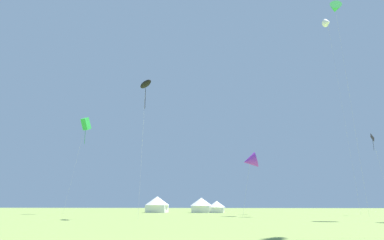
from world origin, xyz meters
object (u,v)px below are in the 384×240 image
(kite_green_box, at_px, (86,124))
(festival_tent_left, at_px, (157,204))
(kite_black_diamond, at_px, (373,140))
(kite_white_delta, at_px, (328,23))
(festival_tent_right, at_px, (217,206))
(festival_tent_center, at_px, (201,204))
(kite_purple_delta, at_px, (250,161))
(kite_green_delta, at_px, (335,8))
(kite_black_parafoil, at_px, (146,84))

(kite_green_box, bearing_deg, festival_tent_left, 56.32)
(kite_black_diamond, bearing_deg, festival_tent_left, 158.11)
(kite_white_delta, height_order, festival_tent_right, kite_white_delta)
(kite_white_delta, height_order, festival_tent_center, kite_white_delta)
(kite_purple_delta, distance_m, festival_tent_left, 30.91)
(kite_green_box, bearing_deg, kite_purple_delta, -15.23)
(festival_tent_right, bearing_deg, kite_purple_delta, -73.94)
(festival_tent_left, bearing_deg, festival_tent_center, 0.00)
(festival_tent_left, bearing_deg, kite_black_diamond, -21.89)
(kite_black_diamond, height_order, kite_purple_delta, kite_black_diamond)
(kite_green_box, xyz_separation_m, festival_tent_right, (22.90, 15.24, -14.82))
(kite_green_delta, xyz_separation_m, kite_white_delta, (1.95, 12.14, 4.18))
(festival_tent_center, bearing_deg, kite_green_box, -142.23)
(kite_black_diamond, distance_m, kite_green_box, 49.62)
(kite_green_box, bearing_deg, kite_black_parafoil, -49.83)
(kite_white_delta, height_order, festival_tent_left, kite_white_delta)
(kite_black_diamond, xyz_separation_m, festival_tent_left, (-39.26, 15.77, -9.79))
(kite_green_delta, relative_size, kite_green_box, 1.94)
(kite_green_delta, bearing_deg, kite_black_parafoil, -151.98)
(kite_black_parafoil, height_order, kite_purple_delta, kite_black_parafoil)
(festival_tent_center, height_order, festival_tent_right, festival_tent_center)
(kite_purple_delta, height_order, festival_tent_left, kite_purple_delta)
(kite_black_diamond, relative_size, festival_tent_left, 2.47)
(kite_green_box, bearing_deg, festival_tent_right, 33.64)
(festival_tent_left, bearing_deg, festival_tent_right, 0.00)
(kite_white_delta, xyz_separation_m, festival_tent_center, (-26.57, 9.09, -35.00))
(kite_purple_delta, distance_m, festival_tent_center, 26.04)
(kite_green_delta, relative_size, kite_black_diamond, 2.63)
(kite_green_delta, relative_size, festival_tent_right, 9.15)
(kite_purple_delta, xyz_separation_m, festival_tent_left, (-19.45, 23.29, -5.89))
(kite_green_delta, xyz_separation_m, festival_tent_left, (-34.13, 21.24, -30.65))
(kite_black_parafoil, height_order, festival_tent_center, kite_black_parafoil)
(kite_black_diamond, relative_size, festival_tent_right, 3.48)
(festival_tent_right, bearing_deg, festival_tent_center, -180.00)
(kite_purple_delta, bearing_deg, kite_green_delta, 7.98)
(kite_green_box, bearing_deg, kite_green_delta, -7.71)
(kite_green_delta, bearing_deg, kite_white_delta, 80.90)
(kite_black_parafoil, bearing_deg, kite_purple_delta, 44.91)
(kite_purple_delta, bearing_deg, festival_tent_center, 113.10)
(kite_black_diamond, height_order, kite_white_delta, kite_white_delta)
(kite_green_delta, distance_m, festival_tent_right, 43.37)
(kite_black_diamond, bearing_deg, kite_green_box, 179.38)
(kite_white_delta, bearing_deg, kite_green_delta, -99.10)
(kite_black_parafoil, bearing_deg, kite_white_delta, 42.46)
(kite_black_diamond, distance_m, festival_tent_right, 32.54)
(kite_black_diamond, distance_m, festival_tent_left, 43.43)
(festival_tent_center, bearing_deg, festival_tent_left, 180.00)
(festival_tent_center, relative_size, festival_tent_right, 1.28)
(kite_black_diamond, xyz_separation_m, kite_green_box, (-49.41, 0.54, 4.49))
(kite_black_parafoil, xyz_separation_m, kite_black_diamond, (32.19, 19.87, -4.06))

